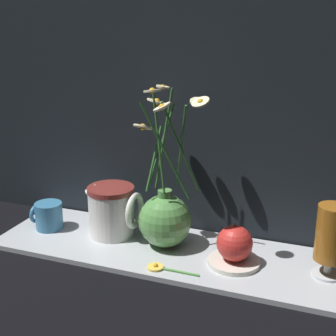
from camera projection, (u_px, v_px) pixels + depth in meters
name	position (u px, v px, depth m)	size (l,w,h in m)	color
ground_plane	(170.00, 254.00, 1.10)	(6.00, 6.00, 0.00)	black
shelf	(170.00, 252.00, 1.10)	(0.85, 0.25, 0.01)	#B2B7BC
backdrop_wall	(192.00, 9.00, 1.06)	(1.35, 0.02, 1.10)	black
vase_with_flowers	(165.00, 216.00, 1.10)	(0.21, 0.21, 0.38)	#59994C
yellow_mug	(49.00, 215.00, 1.20)	(0.08, 0.07, 0.07)	teal
ceramic_pitcher	(112.00, 209.00, 1.15)	(0.14, 0.12, 0.14)	white
tea_glass	(331.00, 236.00, 0.96)	(0.06, 0.06, 0.16)	silver
saucer_plate	(234.00, 261.00, 1.03)	(0.12, 0.12, 0.01)	silver
orange_fruit	(235.00, 243.00, 1.02)	(0.08, 0.08, 0.09)	red
loose_daisy	(161.00, 268.00, 1.01)	(0.12, 0.04, 0.01)	#4C8E3D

